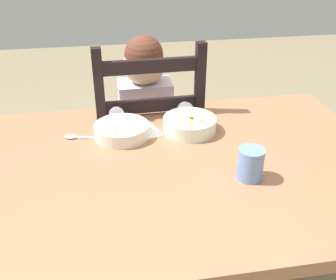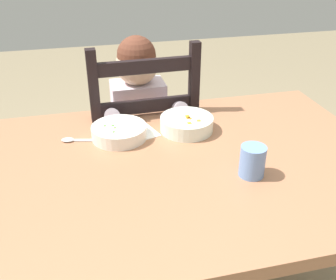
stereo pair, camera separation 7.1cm
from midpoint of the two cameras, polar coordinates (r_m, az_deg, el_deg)
dining_table at (r=1.28m, az=2.85°, el=-7.01°), size 1.34×0.91×0.72m
dining_chair at (r=1.77m, az=-1.81°, el=-1.46°), size 0.43×0.43×0.99m
child_figure at (r=1.68m, az=-1.91°, el=3.54°), size 0.32×0.31×0.98m
bowl_of_peas at (r=1.37m, az=-5.21°, el=1.40°), size 0.19×0.19×0.05m
bowl_of_carrots at (r=1.41m, az=4.58°, el=2.29°), size 0.19×0.19×0.05m
spoon at (r=1.39m, az=-11.54°, el=0.40°), size 0.14×0.05×0.01m
drinking_cup at (r=1.17m, az=13.49°, el=-3.41°), size 0.07×0.07×0.09m
paper_napkin at (r=1.41m, az=-3.27°, el=1.16°), size 0.19×0.18×0.00m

